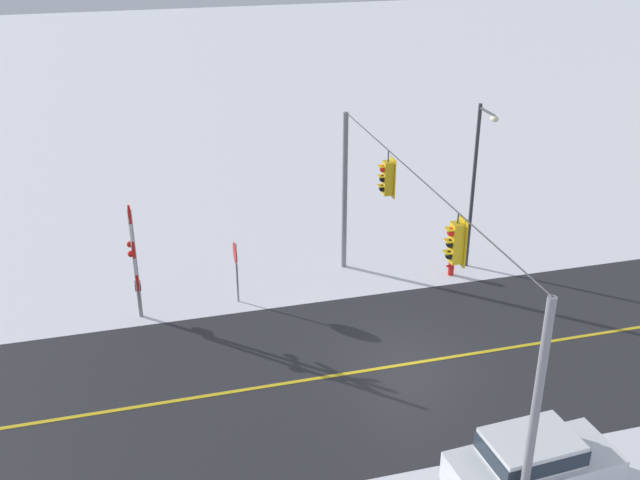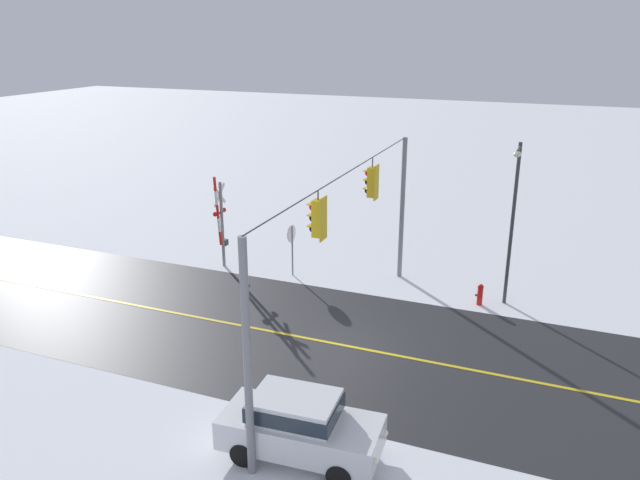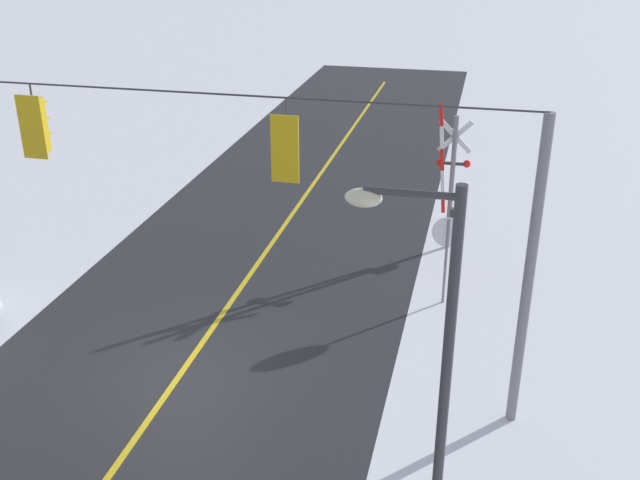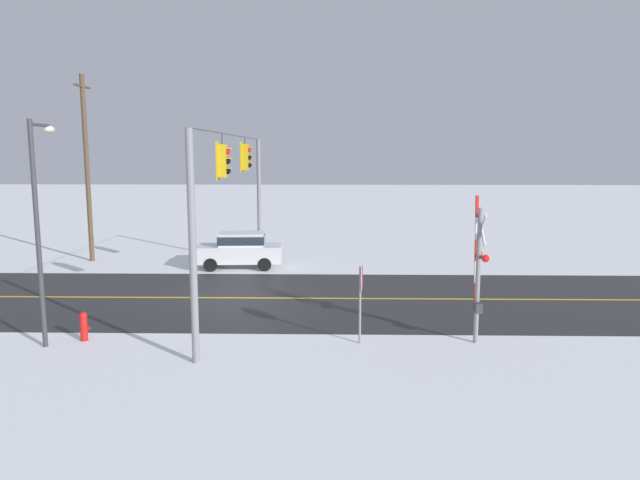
# 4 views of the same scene
# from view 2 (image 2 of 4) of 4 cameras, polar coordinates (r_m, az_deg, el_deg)

# --- Properties ---
(ground_plane) EXTENTS (160.00, 160.00, 0.00)m
(ground_plane) POSITION_cam_2_polar(r_m,az_deg,el_deg) (22.00, 2.44, -9.68)
(ground_plane) COLOR white
(road_asphalt) EXTENTS (9.00, 80.00, 0.01)m
(road_asphalt) POSITION_cam_2_polar(r_m,az_deg,el_deg) (21.06, 18.37, -12.12)
(road_asphalt) COLOR #28282B
(road_asphalt) RESTS_ON ground
(lane_centre_line) EXTENTS (0.14, 72.00, 0.01)m
(lane_centre_line) POSITION_cam_2_polar(r_m,az_deg,el_deg) (21.05, 18.37, -12.10)
(lane_centre_line) COLOR gold
(lane_centre_line) RESTS_ON ground
(signal_span) EXTENTS (14.20, 0.47, 6.22)m
(signal_span) POSITION_cam_2_polar(r_m,az_deg,el_deg) (20.36, 2.55, 0.37)
(signal_span) COLOR gray
(signal_span) RESTS_ON ground
(stop_sign) EXTENTS (0.80, 0.09, 2.35)m
(stop_sign) POSITION_cam_2_polar(r_m,az_deg,el_deg) (27.39, -2.61, 0.11)
(stop_sign) COLOR gray
(stop_sign) RESTS_ON ground
(railroad_crossing) EXTENTS (1.00, 0.31, 4.34)m
(railroad_crossing) POSITION_cam_2_polar(r_m,az_deg,el_deg) (28.62, -9.04, 1.83)
(railroad_crossing) COLOR gray
(railroad_crossing) RESTS_ON ground
(parked_car_white) EXTENTS (2.02, 4.28, 1.74)m
(parked_car_white) POSITION_cam_2_polar(r_m,az_deg,el_deg) (16.51, -1.95, -16.46)
(parked_car_white) COLOR white
(parked_car_white) RESTS_ON ground
(streetlamp_near) EXTENTS (1.39, 0.28, 6.50)m
(streetlamp_near) POSITION_cam_2_polar(r_m,az_deg,el_deg) (24.79, 17.27, 2.57)
(streetlamp_near) COLOR #38383D
(streetlamp_near) RESTS_ON ground
(fire_hydrant) EXTENTS (0.24, 0.31, 0.88)m
(fire_hydrant) POSITION_cam_2_polar(r_m,az_deg,el_deg) (25.68, 14.45, -4.80)
(fire_hydrant) COLOR red
(fire_hydrant) RESTS_ON ground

